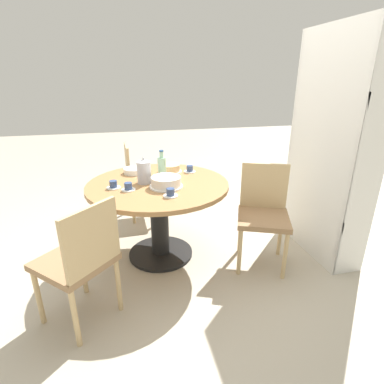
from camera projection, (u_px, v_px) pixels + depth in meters
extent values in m
plane|color=#B2A893|center=(161.00, 254.00, 2.80)|extent=(14.00, 14.00, 0.00)
cylinder|color=black|center=(161.00, 253.00, 2.80)|extent=(0.58, 0.58, 0.03)
cylinder|color=black|center=(160.00, 220.00, 2.68)|extent=(0.16, 0.16, 0.64)
cylinder|color=#9E7042|center=(158.00, 185.00, 2.55)|extent=(1.20, 1.20, 0.04)
cylinder|color=tan|center=(240.00, 252.00, 2.45)|extent=(0.03, 0.03, 0.42)
cylinder|color=tan|center=(285.00, 256.00, 2.40)|extent=(0.03, 0.03, 0.42)
cylinder|color=tan|center=(240.00, 231.00, 2.78)|extent=(0.03, 0.03, 0.42)
cylinder|color=tan|center=(280.00, 234.00, 2.73)|extent=(0.03, 0.03, 0.42)
cube|color=#93704C|center=(263.00, 219.00, 2.51)|extent=(0.55, 0.55, 0.04)
cube|color=tan|center=(264.00, 186.00, 2.61)|extent=(0.18, 0.38, 0.40)
cylinder|color=tan|center=(165.00, 203.00, 3.42)|extent=(0.03, 0.03, 0.42)
cylinder|color=tan|center=(160.00, 192.00, 3.74)|extent=(0.03, 0.03, 0.42)
cylinder|color=tan|center=(133.00, 206.00, 3.33)|extent=(0.03, 0.03, 0.42)
cylinder|color=tan|center=(131.00, 195.00, 3.66)|extent=(0.03, 0.03, 0.42)
cube|color=#93704C|center=(146.00, 180.00, 3.45)|extent=(0.43, 0.43, 0.04)
cube|color=tan|center=(127.00, 162.00, 3.33)|extent=(0.40, 0.04, 0.40)
cylinder|color=tan|center=(83.00, 269.00, 2.24)|extent=(0.03, 0.03, 0.42)
cylinder|color=tan|center=(38.00, 297.00, 1.95)|extent=(0.03, 0.03, 0.42)
cylinder|color=tan|center=(118.00, 285.00, 2.06)|extent=(0.03, 0.03, 0.42)
cylinder|color=tan|center=(75.00, 318.00, 1.78)|extent=(0.03, 0.03, 0.42)
cube|color=#93704C|center=(75.00, 261.00, 1.92)|extent=(0.59, 0.59, 0.04)
cube|color=tan|center=(92.00, 239.00, 1.75)|extent=(0.30, 0.30, 0.40)
cube|color=silver|center=(369.00, 161.00, 2.20)|extent=(0.04, 0.28, 1.94)
cube|color=silver|center=(304.00, 139.00, 2.98)|extent=(0.04, 0.28, 1.94)
cube|color=silver|center=(318.00, 149.00, 2.56)|extent=(0.88, 0.02, 1.94)
cube|color=silver|center=(315.00, 244.00, 2.93)|extent=(0.81, 0.27, 0.04)
cube|color=silver|center=(326.00, 184.00, 2.71)|extent=(0.81, 0.27, 0.04)
cube|color=silver|center=(338.00, 110.00, 2.47)|extent=(0.81, 0.27, 0.04)
cube|color=silver|center=(353.00, 24.00, 2.25)|extent=(0.81, 0.27, 0.04)
cube|color=#28703D|center=(334.00, 234.00, 2.63)|extent=(0.34, 0.21, 0.45)
cube|color=#B72D28|center=(304.00, 207.00, 3.03)|extent=(0.34, 0.21, 0.56)
cube|color=gold|center=(348.00, 163.00, 2.39)|extent=(0.33, 0.21, 0.48)
cube|color=teal|center=(312.00, 150.00, 2.83)|extent=(0.33, 0.21, 0.49)
cube|color=teal|center=(365.00, 75.00, 2.16)|extent=(0.35, 0.21, 0.50)
cube|color=#B72D28|center=(325.00, 71.00, 2.57)|extent=(0.35, 0.21, 0.57)
cylinder|color=silver|center=(144.00, 172.00, 2.51)|extent=(0.12, 0.12, 0.19)
cone|color=silver|center=(143.00, 160.00, 2.47)|extent=(0.11, 0.11, 0.02)
sphere|color=silver|center=(143.00, 158.00, 2.47)|extent=(0.02, 0.02, 0.02)
cylinder|color=#99C6A3|center=(162.00, 168.00, 2.62)|extent=(0.07, 0.07, 0.19)
cylinder|color=#99C6A3|center=(161.00, 155.00, 2.57)|extent=(0.03, 0.03, 0.05)
cylinder|color=#2D5184|center=(161.00, 151.00, 2.56)|extent=(0.04, 0.04, 0.01)
cylinder|color=white|center=(166.00, 186.00, 2.45)|extent=(0.27, 0.27, 0.01)
cylinder|color=silver|center=(166.00, 181.00, 2.43)|extent=(0.24, 0.24, 0.08)
cylinder|color=white|center=(170.00, 171.00, 2.83)|extent=(0.22, 0.22, 0.01)
cylinder|color=#DBB784|center=(170.00, 168.00, 2.82)|extent=(0.19, 0.19, 0.06)
cylinder|color=white|center=(114.00, 188.00, 2.42)|extent=(0.11, 0.11, 0.01)
cylinder|color=#334775|center=(113.00, 184.00, 2.41)|extent=(0.06, 0.06, 0.05)
cylinder|color=white|center=(171.00, 196.00, 2.25)|extent=(0.11, 0.11, 0.01)
cylinder|color=#334775|center=(170.00, 192.00, 2.24)|extent=(0.06, 0.06, 0.05)
cylinder|color=white|center=(190.00, 172.00, 2.84)|extent=(0.11, 0.11, 0.01)
cylinder|color=#334775|center=(190.00, 168.00, 2.83)|extent=(0.06, 0.06, 0.05)
cylinder|color=white|center=(129.00, 190.00, 2.38)|extent=(0.11, 0.11, 0.01)
cylinder|color=#334775|center=(128.00, 186.00, 2.37)|extent=(0.06, 0.06, 0.05)
cylinder|color=white|center=(134.00, 173.00, 2.80)|extent=(0.19, 0.19, 0.01)
cylinder|color=white|center=(134.00, 172.00, 2.80)|extent=(0.19, 0.19, 0.01)
cylinder|color=white|center=(134.00, 171.00, 2.79)|extent=(0.19, 0.19, 0.01)
cylinder|color=white|center=(134.00, 170.00, 2.79)|extent=(0.19, 0.19, 0.01)
cylinder|color=white|center=(134.00, 169.00, 2.78)|extent=(0.19, 0.19, 0.01)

